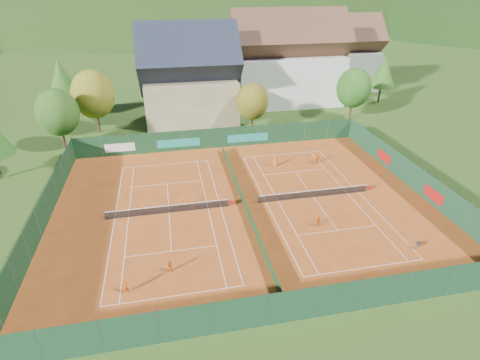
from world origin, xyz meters
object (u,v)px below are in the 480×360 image
at_px(chalet, 189,80).
at_px(hotel_block_a, 287,64).
at_px(player_left_near, 125,287).
at_px(player_right_far_a, 275,161).
at_px(hotel_block_b, 338,58).
at_px(ball_hopper, 418,244).
at_px(player_right_near, 318,221).
at_px(player_right_far_b, 317,159).
at_px(player_left_mid, 170,267).
at_px(player_left_far, 182,203).

height_order(chalet, hotel_block_a, hotel_block_a).
distance_m(chalet, player_left_near, 42.18).
bearing_deg(player_right_far_a, chalet, -75.07).
relative_size(chalet, hotel_block_b, 0.94).
distance_m(chalet, hotel_block_a, 19.94).
height_order(hotel_block_a, player_right_far_a, hotel_block_a).
relative_size(chalet, ball_hopper, 20.25).
bearing_deg(player_right_near, player_right_far_a, 51.74).
bearing_deg(player_right_far_b, chalet, -78.64).
distance_m(hotel_block_b, player_left_mid, 65.70).
xyz_separation_m(hotel_block_b, player_left_mid, (-38.16, -53.14, -6.01)).
height_order(player_left_mid, player_right_far_b, player_right_far_b).
bearing_deg(player_right_far_b, player_left_far, -0.07).
distance_m(player_right_near, player_right_far_a, 13.80).
bearing_deg(player_right_near, chalet, 64.93).
xyz_separation_m(chalet, player_left_near, (-8.63, -40.86, -5.93)).
relative_size(chalet, player_right_far_b, 12.07).
xyz_separation_m(player_right_far_a, player_right_far_b, (5.63, -0.26, -0.04)).
bearing_deg(player_left_mid, ball_hopper, 3.06).
bearing_deg(hotel_block_a, ball_hopper, -92.59).
xyz_separation_m(player_right_near, player_right_far_b, (5.22, 13.53, 0.07)).
bearing_deg(player_left_mid, player_left_far, 87.12).
bearing_deg(player_left_near, player_right_near, 14.84).
bearing_deg(hotel_block_b, ball_hopper, -106.47).
height_order(player_left_near, player_left_mid, player_left_near).
xyz_separation_m(player_left_mid, player_right_far_a, (14.15, 17.60, 0.11)).
xyz_separation_m(ball_hopper, player_left_mid, (-22.06, 1.34, 0.05)).
xyz_separation_m(ball_hopper, player_right_far_b, (-2.28, 18.67, 0.12)).
bearing_deg(player_left_mid, player_right_near, 21.16).
bearing_deg(player_right_near, hotel_block_a, 36.96).
bearing_deg(player_left_mid, hotel_block_a, 68.37).
height_order(hotel_block_b, player_left_near, hotel_block_b).
distance_m(chalet, player_right_far_a, 24.08).
relative_size(chalet, player_right_far_a, 11.37).
distance_m(player_left_mid, player_right_far_a, 22.58).
bearing_deg(player_right_far_b, player_right_far_a, -25.16).
xyz_separation_m(hotel_block_b, player_left_near, (-41.63, -54.86, -5.93)).
relative_size(player_left_mid, player_right_far_a, 0.85).
relative_size(hotel_block_a, player_left_mid, 17.82).
height_order(player_right_near, player_right_far_b, player_right_far_b).
bearing_deg(player_right_far_b, player_left_near, 16.88).
relative_size(hotel_block_a, player_right_far_a, 15.15).
bearing_deg(player_right_far_b, hotel_block_a, -121.43).
xyz_separation_m(player_left_far, player_right_far_b, (18.14, 7.48, 0.02)).
relative_size(hotel_block_b, player_left_near, 12.51).
bearing_deg(player_left_near, player_left_mid, 24.26).
bearing_deg(player_left_near, player_left_far, 64.03).
height_order(player_left_mid, player_left_far, player_left_far).
distance_m(hotel_block_b, player_left_far, 56.95).
distance_m(chalet, player_left_far, 30.10).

